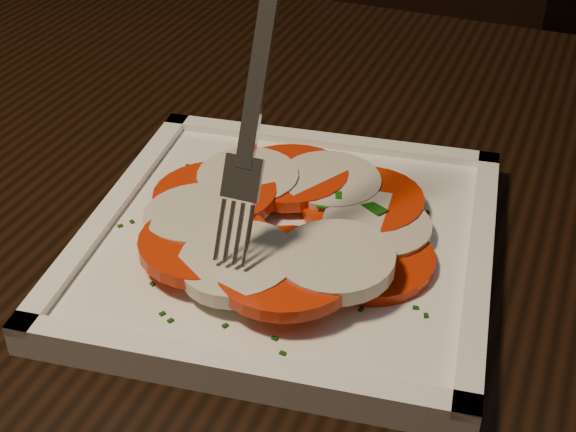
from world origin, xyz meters
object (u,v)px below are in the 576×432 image
plate (288,244)px  fork (265,77)px  chair (407,48)px  table (388,330)px

plate → fork: (-0.01, -0.01, 0.12)m
chair → fork: size_ratio=5.11×
chair → plate: 0.90m
plate → fork: 0.12m
table → plate: (-0.06, -0.06, 0.11)m
table → fork: (-0.07, -0.07, 0.23)m
table → plate: bearing=-137.2°
chair → fork: bearing=-86.3°
chair → plate: (0.10, -0.86, 0.22)m
plate → fork: size_ratio=1.43×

